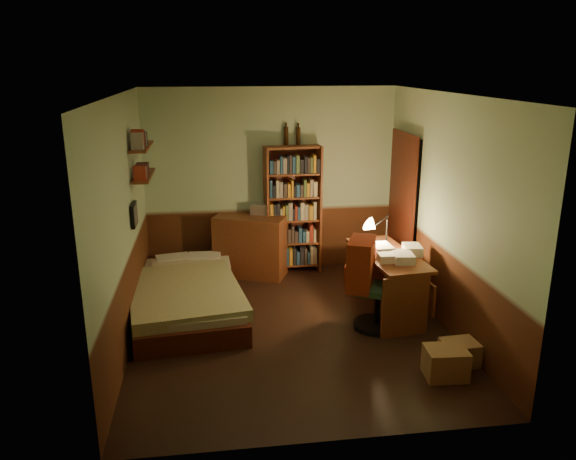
{
  "coord_description": "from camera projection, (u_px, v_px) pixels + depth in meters",
  "views": [
    {
      "loc": [
        -0.83,
        -5.74,
        2.91
      ],
      "look_at": [
        0.0,
        0.25,
        1.1
      ],
      "focal_mm": 35.0,
      "sensor_mm": 36.0,
      "label": 1
    }
  ],
  "objects": [
    {
      "name": "wall_shelf_lower",
      "position": [
        144.0,
        176.0,
        6.75
      ],
      "size": [
        0.2,
        0.9,
        0.03
      ],
      "primitive_type": "cube",
      "color": "brown",
      "rests_on": "wall_left"
    },
    {
      "name": "desk_lamp",
      "position": [
        387.0,
        221.0,
        6.79
      ],
      "size": [
        0.26,
        0.26,
        0.65
      ],
      "primitive_type": "cone",
      "rotation": [
        0.0,
        0.0,
        -0.42
      ],
      "color": "black",
      "rests_on": "desk"
    },
    {
      "name": "paper_stack",
      "position": [
        412.0,
        250.0,
        6.61
      ],
      "size": [
        0.23,
        0.29,
        0.11
      ],
      "primitive_type": "cube",
      "rotation": [
        0.0,
        0.0,
        -0.13
      ],
      "color": "silver",
      "rests_on": "desk"
    },
    {
      "name": "mini_stereo",
      "position": [
        261.0,
        208.0,
        7.89
      ],
      "size": [
        0.33,
        0.29,
        0.15
      ],
      "primitive_type": "cube",
      "rotation": [
        0.0,
        0.0,
        -0.3
      ],
      "color": "#B2B2B7",
      "rests_on": "dresser"
    },
    {
      "name": "bed",
      "position": [
        186.0,
        285.0,
        6.77
      ],
      "size": [
        1.41,
        2.34,
        0.66
      ],
      "primitive_type": "cube",
      "rotation": [
        0.0,
        0.0,
        0.1
      ],
      "color": "#809158",
      "rests_on": "ground"
    },
    {
      "name": "wall_back",
      "position": [
        271.0,
        181.0,
        7.92
      ],
      "size": [
        3.5,
        0.02,
        2.6
      ],
      "primitive_type": "cube",
      "color": "#9FBB95",
      "rests_on": "ground"
    },
    {
      "name": "door_trim",
      "position": [
        401.0,
        210.0,
        7.56
      ],
      "size": [
        0.02,
        0.98,
        2.08
      ],
      "primitive_type": "cube",
      "color": "#3D150B",
      "rests_on": "ground"
    },
    {
      "name": "dresser",
      "position": [
        251.0,
        246.0,
        7.9
      ],
      "size": [
        1.08,
        0.81,
        0.86
      ],
      "primitive_type": "cube",
      "rotation": [
        0.0,
        0.0,
        -0.39
      ],
      "color": "brown",
      "rests_on": "ground"
    },
    {
      "name": "wall_shelf_upper",
      "position": [
        141.0,
        147.0,
        6.65
      ],
      "size": [
        0.2,
        0.9,
        0.03
      ],
      "primitive_type": "cube",
      "color": "brown",
      "rests_on": "wall_left"
    },
    {
      "name": "bottle_right",
      "position": [
        298.0,
        136.0,
        7.74
      ],
      "size": [
        0.07,
        0.07,
        0.24
      ],
      "primitive_type": "cylinder",
      "rotation": [
        0.0,
        0.0,
        -0.09
      ],
      "color": "black",
      "rests_on": "bookshelf"
    },
    {
      "name": "desk",
      "position": [
        386.0,
        282.0,
        6.75
      ],
      "size": [
        0.72,
        1.43,
        0.74
      ],
      "primitive_type": "cube",
      "rotation": [
        0.0,
        0.0,
        0.11
      ],
      "color": "brown",
      "rests_on": "ground"
    },
    {
      "name": "bottle_left",
      "position": [
        286.0,
        136.0,
        7.72
      ],
      "size": [
        0.07,
        0.07,
        0.25
      ],
      "primitive_type": "cylinder",
      "rotation": [
        0.0,
        0.0,
        -0.13
      ],
      "color": "black",
      "rests_on": "bookshelf"
    },
    {
      "name": "wall_right",
      "position": [
        447.0,
        213.0,
        6.25
      ],
      "size": [
        0.02,
        4.0,
        2.6
      ],
      "primitive_type": "cube",
      "color": "#9FBB95",
      "rests_on": "ground"
    },
    {
      "name": "doorway",
      "position": [
        403.0,
        210.0,
        7.56
      ],
      "size": [
        0.06,
        0.9,
        2.0
      ],
      "primitive_type": "cube",
      "color": "black",
      "rests_on": "ground"
    },
    {
      "name": "framed_picture",
      "position": [
        134.0,
        215.0,
        6.37
      ],
      "size": [
        0.04,
        0.32,
        0.26
      ],
      "primitive_type": "cube",
      "color": "black",
      "rests_on": "wall_left"
    },
    {
      "name": "cardboard_box_a",
      "position": [
        446.0,
        363.0,
        5.38
      ],
      "size": [
        0.41,
        0.34,
        0.29
      ],
      "primitive_type": "cube",
      "rotation": [
        0.0,
        0.0,
        -0.07
      ],
      "color": "olive",
      "rests_on": "ground"
    },
    {
      "name": "red_jacket",
      "position": [
        357.0,
        216.0,
        6.04
      ],
      "size": [
        0.33,
        0.52,
        0.57
      ],
      "primitive_type": "cube",
      "rotation": [
        0.0,
        0.0,
        -0.14
      ],
      "color": "maroon",
      "rests_on": "office_chair"
    },
    {
      "name": "bookshelf",
      "position": [
        293.0,
        210.0,
        7.92
      ],
      "size": [
        0.8,
        0.33,
        1.81
      ],
      "primitive_type": "cube",
      "rotation": [
        0.0,
        0.0,
        0.12
      ],
      "color": "brown",
      "rests_on": "ground"
    },
    {
      "name": "cardboard_box_b",
      "position": [
        459.0,
        353.0,
        5.61
      ],
      "size": [
        0.37,
        0.31,
        0.24
      ],
      "primitive_type": "cube",
      "rotation": [
        0.0,
        0.0,
        0.07
      ],
      "color": "olive",
      "rests_on": "ground"
    },
    {
      "name": "office_chair",
      "position": [
        378.0,
        285.0,
        6.28
      ],
      "size": [
        0.66,
        0.62,
        1.03
      ],
      "primitive_type": "cube",
      "rotation": [
        0.0,
        0.0,
        -0.41
      ],
      "color": "#2F5D3C",
      "rests_on": "ground"
    },
    {
      "name": "ceiling",
      "position": [
        291.0,
        93.0,
        5.64
      ],
      "size": [
        3.5,
        4.0,
        0.02
      ],
      "primitive_type": "cube",
      "color": "silver",
      "rests_on": "wall_back"
    },
    {
      "name": "floor",
      "position": [
        291.0,
        329.0,
        6.39
      ],
      "size": [
        3.5,
        4.0,
        0.02
      ],
      "primitive_type": "cube",
      "color": "black",
      "rests_on": "ground"
    },
    {
      "name": "wall_front",
      "position": [
        330.0,
        292.0,
        4.11
      ],
      "size": [
        3.5,
        0.02,
        2.6
      ],
      "primitive_type": "cube",
      "color": "#9FBB95",
      "rests_on": "ground"
    },
    {
      "name": "wall_left",
      "position": [
        122.0,
        225.0,
        5.78
      ],
      "size": [
        0.02,
        4.0,
        2.6
      ],
      "primitive_type": "cube",
      "color": "#9FBB95",
      "rests_on": "ground"
    }
  ]
}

